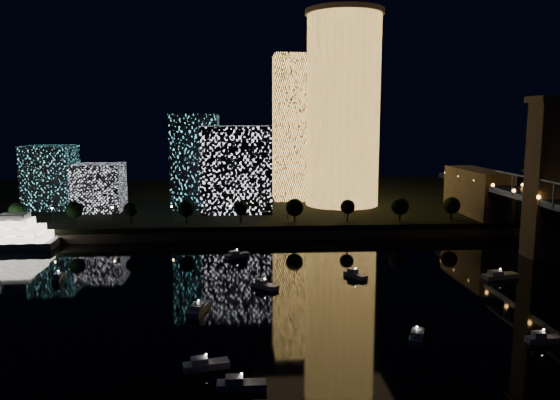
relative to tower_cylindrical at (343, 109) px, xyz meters
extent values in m
plane|color=black|center=(-15.16, -127.97, -47.16)|extent=(520.00, 520.00, 0.00)
cube|color=black|center=(-15.16, 32.03, -44.66)|extent=(420.00, 160.00, 5.00)
cube|color=#6B5E4C|center=(-15.16, -45.97, -45.66)|extent=(420.00, 6.00, 3.00)
cylinder|color=#FFB851|center=(0.00, 0.00, -1.13)|extent=(32.00, 32.00, 82.06)
cylinder|color=#6B5E4C|center=(0.00, 0.00, 40.90)|extent=(34.00, 34.00, 2.00)
cube|color=#FFB851|center=(-18.63, 20.03, -8.41)|extent=(21.21, 21.21, 67.50)
cube|color=white|center=(-46.78, -12.14, -24.55)|extent=(28.61, 24.21, 35.21)
cube|color=#50CDDA|center=(-64.61, 2.21, -22.11)|extent=(20.05, 26.06, 40.10)
cube|color=white|center=(-104.07, -8.93, -32.36)|extent=(19.60, 17.81, 19.60)
cube|color=#50CDDA|center=(-126.30, 0.19, -28.73)|extent=(19.19, 21.10, 26.86)
cube|color=#6B5E4C|center=(49.84, -77.97, -23.16)|extent=(11.00, 9.00, 48.00)
cube|color=#6B5E4C|center=(49.84, -77.97, 1.84)|extent=(13.00, 11.00, 2.00)
cube|color=#6B5E4C|center=(49.84, -27.97, -35.66)|extent=(12.00, 40.00, 23.00)
cube|color=navy|center=(44.84, -91.97, -25.66)|extent=(0.50, 0.50, 7.00)
cube|color=navy|center=(44.84, -67.97, -25.66)|extent=(0.50, 0.50, 7.00)
sphere|color=#FF9A38|center=(44.34, -82.97, -27.36)|extent=(1.20, 1.20, 1.20)
sphere|color=#FF9A38|center=(44.34, -37.97, -27.36)|extent=(1.20, 1.20, 1.20)
cube|color=silver|center=(-120.86, -53.79, -36.46)|extent=(8.86, 6.72, 1.96)
cube|color=silver|center=(-94.46, -92.83, -46.56)|extent=(2.15, 6.33, 1.20)
cube|color=silver|center=(-94.44, -93.77, -45.46)|extent=(1.68, 2.24, 1.00)
sphere|color=white|center=(-94.46, -92.83, -44.56)|extent=(0.36, 0.36, 0.36)
cube|color=silver|center=(-39.24, -103.96, -46.56)|extent=(7.20, 6.74, 1.20)
cube|color=silver|center=(-40.09, -103.22, -45.46)|extent=(3.25, 3.19, 1.00)
sphere|color=white|center=(-39.24, -103.96, -44.56)|extent=(0.36, 0.36, 0.36)
cube|color=silver|center=(25.43, -99.62, -46.56)|extent=(10.46, 5.22, 1.20)
cube|color=silver|center=(23.96, -99.93, -45.46)|extent=(3.97, 3.28, 1.00)
sphere|color=white|center=(25.43, -99.62, -44.56)|extent=(0.36, 0.36, 0.36)
cube|color=silver|center=(13.33, -142.20, -46.56)|extent=(6.71, 2.33, 1.20)
cube|color=silver|center=(12.34, -142.23, -45.46)|extent=(2.38, 1.80, 1.00)
sphere|color=white|center=(13.33, -142.20, -44.56)|extent=(0.36, 0.36, 0.36)
cube|color=silver|center=(-45.36, -156.41, -46.56)|extent=(8.07, 2.74, 1.20)
cube|color=silver|center=(-46.56, -156.38, -45.46)|extent=(2.85, 2.14, 1.00)
sphere|color=white|center=(-45.36, -156.41, -44.56)|extent=(0.36, 0.36, 0.36)
cube|color=silver|center=(-54.95, -120.01, -46.56)|extent=(5.03, 9.83, 1.20)
cube|color=silver|center=(-55.27, -121.38, -45.46)|extent=(3.12, 3.75, 1.00)
sphere|color=white|center=(-54.95, -120.01, -44.56)|extent=(0.36, 0.36, 0.36)
cube|color=silver|center=(-10.78, -138.91, -46.56)|extent=(5.25, 7.96, 1.20)
cube|color=silver|center=(-11.23, -139.96, -45.46)|extent=(2.87, 3.23, 1.00)
sphere|color=white|center=(-10.78, -138.91, -44.56)|extent=(0.36, 0.36, 0.36)
cube|color=silver|center=(-13.94, -96.16, -46.56)|extent=(5.90, 7.12, 1.20)
cube|color=silver|center=(-14.54, -95.29, -45.46)|extent=(2.93, 3.09, 1.00)
sphere|color=white|center=(-13.94, -96.16, -44.56)|extent=(0.36, 0.36, 0.36)
cube|color=silver|center=(-46.45, -71.72, -46.56)|extent=(7.93, 6.34, 1.20)
cube|color=silver|center=(-47.43, -72.35, -45.46)|extent=(3.40, 3.19, 1.00)
sphere|color=white|center=(-46.45, -71.72, -44.56)|extent=(0.36, 0.36, 0.36)
cube|color=silver|center=(-51.51, -148.69, -46.56)|extent=(8.33, 4.33, 1.20)
cube|color=silver|center=(-52.67, -148.96, -45.46)|extent=(3.19, 2.66, 1.00)
sphere|color=white|center=(-51.51, -148.69, -44.56)|extent=(0.36, 0.36, 0.36)
cylinder|color=black|center=(-125.16, -39.97, -40.16)|extent=(0.70, 0.70, 4.00)
sphere|color=black|center=(-125.16, -39.97, -36.66)|extent=(6.13, 6.13, 6.13)
cylinder|color=black|center=(-105.16, -39.97, -40.16)|extent=(0.70, 0.70, 4.00)
sphere|color=black|center=(-105.16, -39.97, -36.66)|extent=(5.97, 5.97, 5.97)
cylinder|color=black|center=(-85.16, -39.97, -40.16)|extent=(0.70, 0.70, 4.00)
sphere|color=black|center=(-85.16, -39.97, -36.66)|extent=(5.27, 5.27, 5.27)
cylinder|color=black|center=(-65.16, -39.97, -40.16)|extent=(0.70, 0.70, 4.00)
sphere|color=black|center=(-65.16, -39.97, -36.66)|extent=(6.18, 6.18, 6.18)
cylinder|color=black|center=(-45.16, -39.97, -40.16)|extent=(0.70, 0.70, 4.00)
sphere|color=black|center=(-45.16, -39.97, -36.66)|extent=(5.12, 5.12, 5.12)
cylinder|color=black|center=(-25.16, -39.97, -40.16)|extent=(0.70, 0.70, 4.00)
sphere|color=black|center=(-25.16, -39.97, -36.66)|extent=(6.63, 6.63, 6.63)
cylinder|color=black|center=(-5.16, -39.97, -40.16)|extent=(0.70, 0.70, 4.00)
sphere|color=black|center=(-5.16, -39.97, -36.66)|extent=(5.41, 5.41, 5.41)
cylinder|color=black|center=(14.84, -39.97, -40.16)|extent=(0.70, 0.70, 4.00)
sphere|color=black|center=(14.84, -39.97, -36.66)|extent=(6.76, 6.76, 6.76)
cylinder|color=black|center=(34.84, -39.97, -40.16)|extent=(0.70, 0.70, 4.00)
sphere|color=black|center=(34.84, -39.97, -36.66)|extent=(6.39, 6.39, 6.39)
cylinder|color=black|center=(-115.16, -33.97, -39.66)|extent=(0.24, 0.24, 5.00)
sphere|color=#FFCC7F|center=(-115.16, -33.97, -36.86)|extent=(0.70, 0.70, 0.70)
cylinder|color=black|center=(-93.16, -33.97, -39.66)|extent=(0.24, 0.24, 5.00)
sphere|color=#FFCC7F|center=(-93.16, -33.97, -36.86)|extent=(0.70, 0.70, 0.70)
cylinder|color=black|center=(-71.16, -33.97, -39.66)|extent=(0.24, 0.24, 5.00)
sphere|color=#FFCC7F|center=(-71.16, -33.97, -36.86)|extent=(0.70, 0.70, 0.70)
cylinder|color=black|center=(-49.16, -33.97, -39.66)|extent=(0.24, 0.24, 5.00)
sphere|color=#FFCC7F|center=(-49.16, -33.97, -36.86)|extent=(0.70, 0.70, 0.70)
cylinder|color=black|center=(-27.16, -33.97, -39.66)|extent=(0.24, 0.24, 5.00)
sphere|color=#FFCC7F|center=(-27.16, -33.97, -36.86)|extent=(0.70, 0.70, 0.70)
cylinder|color=black|center=(-5.16, -33.97, -39.66)|extent=(0.24, 0.24, 5.00)
sphere|color=#FFCC7F|center=(-5.16, -33.97, -36.86)|extent=(0.70, 0.70, 0.70)
cylinder|color=black|center=(16.84, -33.97, -39.66)|extent=(0.24, 0.24, 5.00)
sphere|color=#FFCC7F|center=(16.84, -33.97, -36.86)|extent=(0.70, 0.70, 0.70)
camera|label=1|loc=(-45.24, -239.18, -3.89)|focal=35.00mm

